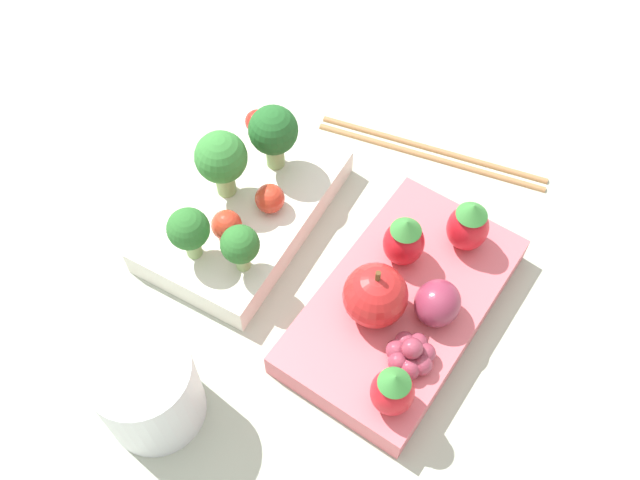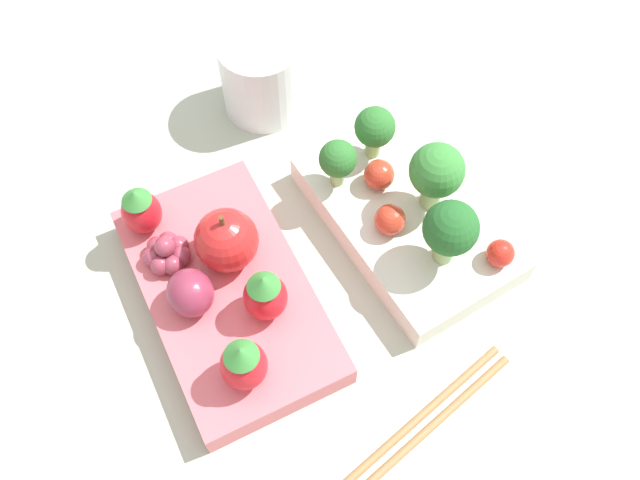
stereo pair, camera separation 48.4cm
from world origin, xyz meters
TOP-DOWN VIEW (x-y plane):
  - ground_plane at (0.00, 0.00)m, footprint 4.00×4.00m
  - bento_box_savoury at (0.01, 0.08)m, footprint 0.19×0.12m
  - bento_box_fruit at (-0.00, -0.08)m, footprint 0.20×0.12m
  - broccoli_floret_0 at (0.01, 0.09)m, footprint 0.04×0.04m
  - broccoli_floret_1 at (-0.05, 0.08)m, footprint 0.03×0.03m
  - broccoli_floret_2 at (0.05, 0.08)m, footprint 0.04×0.04m
  - broccoli_floret_3 at (-0.04, 0.04)m, footprint 0.03×0.03m
  - cherry_tomato_0 at (0.01, 0.05)m, footprint 0.02×0.02m
  - cherry_tomato_1 at (0.08, 0.11)m, footprint 0.02×0.02m
  - cherry_tomato_2 at (-0.03, 0.07)m, footprint 0.02×0.02m
  - apple at (-0.02, -0.06)m, footprint 0.05×0.05m
  - strawberry_0 at (0.07, -0.09)m, footprint 0.03×0.03m
  - strawberry_1 at (-0.08, -0.11)m, footprint 0.03×0.03m
  - strawberry_2 at (0.03, -0.06)m, footprint 0.03×0.03m
  - plum at (-0.00, -0.10)m, footprint 0.04×0.03m
  - grape_cluster at (-0.04, -0.11)m, footprint 0.04×0.04m
  - drinking_cup at (-0.16, 0.03)m, footprint 0.07×0.07m
  - chopsticks_pair at (0.16, -0.02)m, footprint 0.06×0.21m

SIDE VIEW (x-z plane):
  - ground_plane at x=0.00m, z-range 0.00..0.00m
  - chopsticks_pair at x=0.16m, z-range 0.00..0.01m
  - bento_box_fruit at x=0.00m, z-range 0.00..0.03m
  - bento_box_savoury at x=0.01m, z-range 0.00..0.03m
  - grape_cluster at x=-0.04m, z-range 0.02..0.05m
  - cherry_tomato_1 at x=0.08m, z-range 0.03..0.05m
  - drinking_cup at x=-0.16m, z-range 0.00..0.07m
  - cherry_tomato_0 at x=0.01m, z-range 0.03..0.05m
  - cherry_tomato_2 at x=-0.03m, z-range 0.03..0.05m
  - plum at x=0.00m, z-range 0.03..0.06m
  - strawberry_1 at x=-0.08m, z-range 0.02..0.07m
  - strawberry_2 at x=0.03m, z-range 0.02..0.07m
  - strawberry_0 at x=0.07m, z-range 0.02..0.07m
  - apple at x=-0.02m, z-range 0.02..0.08m
  - broccoli_floret_3 at x=-0.04m, z-range 0.03..0.08m
  - broccoli_floret_1 at x=-0.05m, z-range 0.03..0.08m
  - broccoli_floret_2 at x=0.05m, z-range 0.03..0.10m
  - broccoli_floret_0 at x=0.01m, z-range 0.03..0.10m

